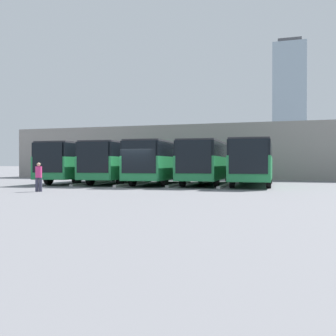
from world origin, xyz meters
The scene contains 13 objects.
ground_plane centered at (0.00, 0.00, 0.00)m, with size 600.00×600.00×0.00m, color slate.
bus_0 centered at (-6.85, -5.54, 1.77)m, with size 3.38×11.40×3.16m.
curb_divider_0 centered at (-5.14, -3.88, 0.07)m, with size 0.24×7.15×0.15m, color #B2B2AD.
bus_1 centered at (-3.43, -5.81, 1.77)m, with size 3.38×11.40×3.16m.
curb_divider_1 centered at (-1.71, -4.14, 0.07)m, with size 0.24×7.15×0.15m, color #B2B2AD.
bus_2 centered at (0.00, -5.21, 1.77)m, with size 3.38×11.40×3.16m.
curb_divider_2 centered at (1.71, -3.54, 0.07)m, with size 0.24×7.15×0.15m, color #B2B2AD.
bus_3 centered at (3.42, -5.46, 1.77)m, with size 3.38×11.40×3.16m.
curb_divider_3 centered at (5.14, -3.80, 0.07)m, with size 0.24×7.15×0.15m, color #B2B2AD.
bus_4 centered at (6.85, -5.34, 1.77)m, with size 3.38×11.40×3.16m.
pedestrian centered at (3.57, 5.24, 0.87)m, with size 0.45×0.45×1.61m.
station_building centered at (0.00, -21.85, 2.81)m, with size 42.34×15.26×5.57m.
office_tower centered at (-0.87, -221.57, 35.06)m, with size 18.14×18.14×71.32m.
Camera 1 is at (-10.60, 25.07, 1.50)m, focal length 45.00 mm.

